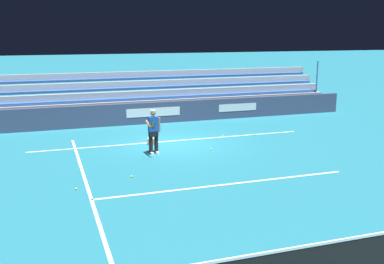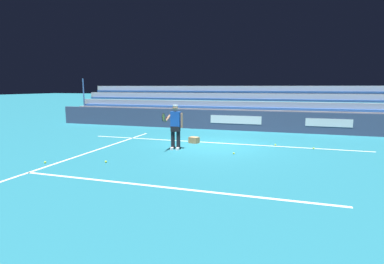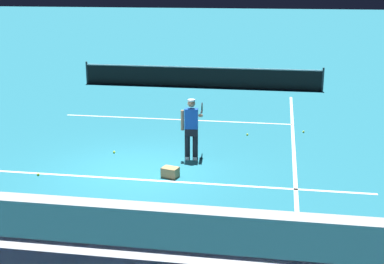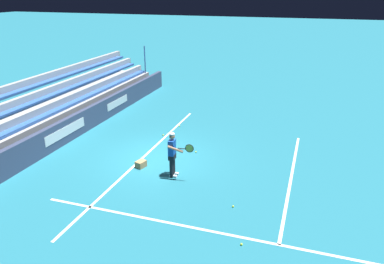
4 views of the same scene
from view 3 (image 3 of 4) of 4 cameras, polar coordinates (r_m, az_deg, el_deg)
ground_plane at (r=14.05m, az=-6.06°, el=-4.30°), size 160.00×160.00×0.00m
court_baseline_white at (r=13.60m, az=-6.62°, el=-5.00°), size 12.00×0.10×0.01m
court_sideline_white at (r=17.37m, az=10.72°, el=-0.48°), size 0.10×12.00×0.01m
court_service_line_white at (r=19.16m, az=-1.72°, el=1.35°), size 8.22×0.10×0.01m
back_wall_sponsor_board at (r=9.91m, az=-13.24°, el=-10.21°), size 22.34×0.25×1.10m
tennis_player at (r=14.70m, az=-0.04°, el=0.39°), size 0.59×1.02×1.71m
ball_box_cardboard at (r=13.60m, az=-2.33°, el=-4.32°), size 0.47×0.40×0.26m
tennis_ball_near_player at (r=15.62m, az=-8.30°, el=-2.14°), size 0.07×0.07×0.07m
tennis_ball_far_left at (r=17.28m, az=5.92°, el=-0.27°), size 0.07×0.07×0.07m
tennis_ball_midcourt at (r=17.88m, az=11.81°, el=0.03°), size 0.07×0.07×0.07m
tennis_ball_far_right at (r=14.28m, az=-16.09°, el=-4.37°), size 0.07×0.07×0.07m
tennis_net at (r=24.77m, az=0.94°, el=5.89°), size 11.09×0.09×1.07m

